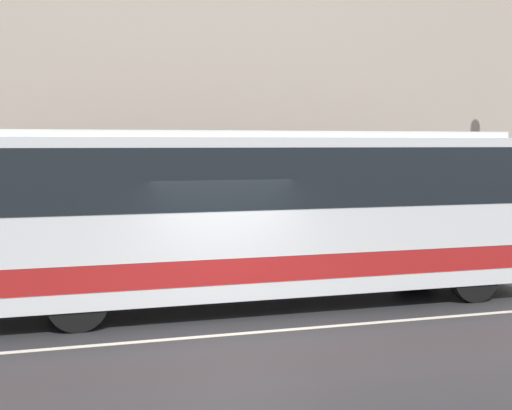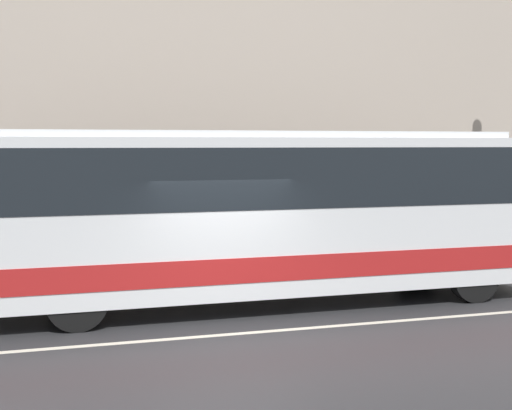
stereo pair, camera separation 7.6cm
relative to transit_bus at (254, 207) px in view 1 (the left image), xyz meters
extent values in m
plane|color=#2D2D30|center=(-0.95, -2.06, -1.89)|extent=(60.00, 60.00, 0.00)
cube|color=gray|center=(-0.95, 3.51, -1.80)|extent=(60.00, 3.15, 0.18)
cube|color=#B7A899|center=(-0.95, 5.23, 4.82)|extent=(60.00, 0.30, 13.42)
cube|color=#2D2B28|center=(-0.95, 5.07, -0.49)|extent=(60.00, 0.06, 2.80)
cube|color=beige|center=(-0.95, -2.06, -1.89)|extent=(54.00, 0.14, 0.01)
cube|color=white|center=(-0.01, 0.00, -0.10)|extent=(11.63, 2.54, 2.89)
cube|color=#B21E1E|center=(-0.01, 0.00, -0.99)|extent=(11.57, 2.56, 0.45)
cube|color=black|center=(-0.01, 0.00, 0.62)|extent=(11.28, 2.56, 1.10)
cube|color=orange|center=(5.76, 0.00, 1.16)|extent=(0.12, 1.90, 0.28)
cube|color=white|center=(-0.01, 0.00, 1.41)|extent=(9.88, 2.15, 0.12)
cylinder|color=black|center=(4.21, -1.11, -1.38)|extent=(1.02, 0.28, 1.02)
cylinder|color=black|center=(4.21, 1.11, -1.38)|extent=(1.02, 0.28, 1.02)
cylinder|color=black|center=(-3.42, -1.11, -1.38)|extent=(1.02, 0.28, 1.02)
cylinder|color=black|center=(-3.42, 1.11, -1.38)|extent=(1.02, 0.28, 1.02)
cylinder|color=maroon|center=(-3.33, 4.41, -0.96)|extent=(0.36, 0.36, 1.51)
sphere|color=tan|center=(-3.33, 4.41, -0.06)|extent=(0.28, 0.28, 0.28)
camera|label=1|loc=(-4.00, -13.13, 1.24)|focal=50.00mm
camera|label=2|loc=(-3.93, -13.16, 1.24)|focal=50.00mm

